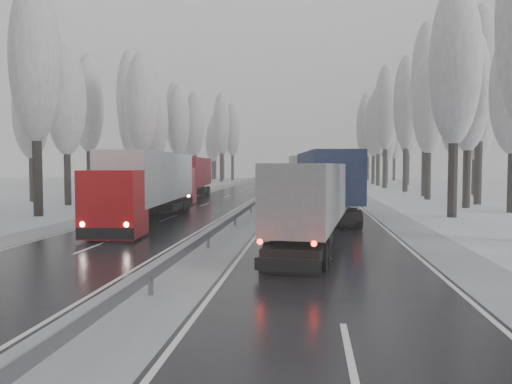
% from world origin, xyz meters
% --- Properties ---
extents(ground, '(260.00, 260.00, 0.00)m').
position_xyz_m(ground, '(0.00, 0.00, 0.00)').
color(ground, silver).
rests_on(ground, ground).
extents(carriageway_right, '(7.50, 200.00, 0.03)m').
position_xyz_m(carriageway_right, '(5.25, 30.00, 0.01)').
color(carriageway_right, black).
rests_on(carriageway_right, ground).
extents(carriageway_left, '(7.50, 200.00, 0.03)m').
position_xyz_m(carriageway_left, '(-5.25, 30.00, 0.01)').
color(carriageway_left, black).
rests_on(carriageway_left, ground).
extents(median_slush, '(3.00, 200.00, 0.04)m').
position_xyz_m(median_slush, '(0.00, 30.00, 0.02)').
color(median_slush, '#9CA0A4').
rests_on(median_slush, ground).
extents(shoulder_right, '(2.40, 200.00, 0.04)m').
position_xyz_m(shoulder_right, '(10.20, 30.00, 0.02)').
color(shoulder_right, '#9CA0A4').
rests_on(shoulder_right, ground).
extents(shoulder_left, '(2.40, 200.00, 0.04)m').
position_xyz_m(shoulder_left, '(-10.20, 30.00, 0.02)').
color(shoulder_left, '#9CA0A4').
rests_on(shoulder_left, ground).
extents(median_guardrail, '(0.12, 200.00, 0.76)m').
position_xyz_m(median_guardrail, '(0.00, 29.99, 0.60)').
color(median_guardrail, slate).
rests_on(median_guardrail, ground).
extents(tree_18, '(3.60, 3.60, 16.58)m').
position_xyz_m(tree_18, '(14.51, 27.03, 10.70)').
color(tree_18, black).
rests_on(tree_18, ground).
extents(tree_20, '(3.60, 3.60, 15.71)m').
position_xyz_m(tree_20, '(17.90, 35.17, 10.14)').
color(tree_20, black).
rests_on(tree_20, ground).
extents(tree_21, '(3.60, 3.60, 18.62)m').
position_xyz_m(tree_21, '(20.12, 39.17, 12.00)').
color(tree_21, black).
rests_on(tree_21, ground).
extents(tree_22, '(3.60, 3.60, 15.86)m').
position_xyz_m(tree_22, '(17.02, 45.60, 10.24)').
color(tree_22, black).
rests_on(tree_22, ground).
extents(tree_23, '(3.60, 3.60, 13.55)m').
position_xyz_m(tree_23, '(23.31, 49.60, 8.77)').
color(tree_23, black).
rests_on(tree_23, ground).
extents(tree_24, '(3.60, 3.60, 20.49)m').
position_xyz_m(tree_24, '(17.90, 51.02, 13.19)').
color(tree_24, black).
rests_on(tree_24, ground).
extents(tree_25, '(3.60, 3.60, 19.44)m').
position_xyz_m(tree_25, '(24.81, 55.02, 12.52)').
color(tree_25, black).
rests_on(tree_25, ground).
extents(tree_26, '(3.60, 3.60, 18.78)m').
position_xyz_m(tree_26, '(17.56, 61.27, 12.10)').
color(tree_26, black).
rests_on(tree_26, ground).
extents(tree_27, '(3.60, 3.60, 17.62)m').
position_xyz_m(tree_27, '(24.72, 65.27, 11.36)').
color(tree_27, black).
rests_on(tree_27, ground).
extents(tree_28, '(3.60, 3.60, 19.62)m').
position_xyz_m(tree_28, '(16.34, 71.95, 12.64)').
color(tree_28, black).
rests_on(tree_28, ground).
extents(tree_29, '(3.60, 3.60, 18.11)m').
position_xyz_m(tree_29, '(23.71, 75.95, 11.67)').
color(tree_29, black).
rests_on(tree_29, ground).
extents(tree_30, '(3.60, 3.60, 17.86)m').
position_xyz_m(tree_30, '(16.56, 81.70, 11.52)').
color(tree_30, black).
rests_on(tree_30, ground).
extents(tree_31, '(3.60, 3.60, 18.58)m').
position_xyz_m(tree_31, '(22.48, 85.70, 11.97)').
color(tree_31, black).
rests_on(tree_31, ground).
extents(tree_32, '(3.60, 3.60, 17.33)m').
position_xyz_m(tree_32, '(16.63, 89.21, 11.18)').
color(tree_32, black).
rests_on(tree_32, ground).
extents(tree_33, '(3.60, 3.60, 14.33)m').
position_xyz_m(tree_33, '(19.77, 93.21, 9.26)').
color(tree_33, black).
rests_on(tree_33, ground).
extents(tree_34, '(3.60, 3.60, 17.63)m').
position_xyz_m(tree_34, '(15.73, 96.32, 11.37)').
color(tree_34, black).
rests_on(tree_34, ground).
extents(tree_35, '(3.60, 3.60, 18.25)m').
position_xyz_m(tree_35, '(24.94, 100.32, 11.77)').
color(tree_35, black).
rests_on(tree_35, ground).
extents(tree_36, '(3.60, 3.60, 20.23)m').
position_xyz_m(tree_36, '(17.04, 106.16, 13.02)').
color(tree_36, black).
rests_on(tree_36, ground).
extents(tree_37, '(3.60, 3.60, 16.37)m').
position_xyz_m(tree_37, '(24.02, 110.16, 10.56)').
color(tree_37, black).
rests_on(tree_37, ground).
extents(tree_38, '(3.60, 3.60, 17.97)m').
position_xyz_m(tree_38, '(18.73, 116.73, 11.59)').
color(tree_38, black).
rests_on(tree_38, ground).
extents(tree_39, '(3.60, 3.60, 16.19)m').
position_xyz_m(tree_39, '(21.55, 120.73, 10.45)').
color(tree_39, black).
rests_on(tree_39, ground).
extents(tree_58, '(3.60, 3.60, 17.21)m').
position_xyz_m(tree_58, '(-15.13, 24.57, 11.10)').
color(tree_58, black).
rests_on(tree_58, ground).
extents(tree_60, '(3.60, 3.60, 14.84)m').
position_xyz_m(tree_60, '(-17.75, 34.20, 9.59)').
color(tree_60, black).
rests_on(tree_60, ground).
extents(tree_61, '(3.60, 3.60, 13.95)m').
position_xyz_m(tree_61, '(-23.52, 38.20, 9.02)').
color(tree_61, black).
rests_on(tree_61, ground).
extents(tree_62, '(3.60, 3.60, 16.04)m').
position_xyz_m(tree_62, '(-13.94, 43.73, 10.36)').
color(tree_62, black).
rests_on(tree_62, ground).
extents(tree_63, '(3.60, 3.60, 16.88)m').
position_xyz_m(tree_63, '(-21.85, 47.73, 10.89)').
color(tree_63, black).
rests_on(tree_63, ground).
extents(tree_64, '(3.60, 3.60, 15.42)m').
position_xyz_m(tree_64, '(-18.26, 52.71, 9.96)').
color(tree_64, black).
rests_on(tree_64, ground).
extents(tree_65, '(3.60, 3.60, 19.48)m').
position_xyz_m(tree_65, '(-20.05, 56.71, 12.55)').
color(tree_65, black).
rests_on(tree_65, ground).
extents(tree_66, '(3.60, 3.60, 15.23)m').
position_xyz_m(tree_66, '(-18.16, 62.35, 9.84)').
color(tree_66, black).
rests_on(tree_66, ground).
extents(tree_67, '(3.60, 3.60, 17.09)m').
position_xyz_m(tree_67, '(-19.54, 66.35, 11.03)').
color(tree_67, black).
rests_on(tree_67, ground).
extents(tree_68, '(3.60, 3.60, 16.65)m').
position_xyz_m(tree_68, '(-16.58, 69.11, 10.75)').
color(tree_68, black).
rests_on(tree_68, ground).
extents(tree_69, '(3.60, 3.60, 19.35)m').
position_xyz_m(tree_69, '(-21.42, 73.11, 12.46)').
color(tree_69, black).
rests_on(tree_69, ground).
extents(tree_70, '(3.60, 3.60, 17.09)m').
position_xyz_m(tree_70, '(-16.33, 79.19, 11.03)').
color(tree_70, black).
rests_on(tree_70, ground).
extents(tree_71, '(3.60, 3.60, 19.61)m').
position_xyz_m(tree_71, '(-21.09, 83.19, 12.63)').
color(tree_71, black).
rests_on(tree_71, ground).
extents(tree_72, '(3.60, 3.60, 15.11)m').
position_xyz_m(tree_72, '(-18.93, 88.54, 9.76)').
color(tree_72, black).
rests_on(tree_72, ground).
extents(tree_73, '(3.60, 3.60, 17.22)m').
position_xyz_m(tree_73, '(-21.82, 92.54, 11.11)').
color(tree_73, black).
rests_on(tree_73, ground).
extents(tree_74, '(3.60, 3.60, 19.68)m').
position_xyz_m(tree_74, '(-15.07, 99.33, 12.67)').
color(tree_74, black).
rests_on(tree_74, ground).
extents(tree_75, '(3.60, 3.60, 18.60)m').
position_xyz_m(tree_75, '(-24.20, 103.33, 11.99)').
color(tree_75, black).
rests_on(tree_75, ground).
extents(tree_76, '(3.60, 3.60, 18.55)m').
position_xyz_m(tree_76, '(-14.05, 108.72, 11.95)').
color(tree_76, black).
rests_on(tree_76, ground).
extents(tree_77, '(3.60, 3.60, 14.32)m').
position_xyz_m(tree_77, '(-19.66, 112.72, 9.26)').
color(tree_77, black).
rests_on(tree_77, ground).
extents(tree_78, '(3.60, 3.60, 19.55)m').
position_xyz_m(tree_78, '(-17.56, 115.31, 12.59)').
color(tree_78, black).
rests_on(tree_78, ground).
extents(tree_79, '(3.60, 3.60, 17.07)m').
position_xyz_m(tree_79, '(-20.33, 119.31, 11.01)').
color(tree_79, black).
rests_on(tree_79, ground).
extents(truck_grey_tarp, '(4.13, 14.84, 3.77)m').
position_xyz_m(truck_grey_tarp, '(4.71, 13.91, 2.20)').
color(truck_grey_tarp, '#424246').
rests_on(truck_grey_tarp, ground).
extents(truck_blue_box, '(4.42, 18.04, 4.59)m').
position_xyz_m(truck_blue_box, '(5.35, 26.09, 2.68)').
color(truck_blue_box, navy).
rests_on(truck_blue_box, ground).
extents(truck_cream_box, '(3.78, 17.58, 4.48)m').
position_xyz_m(truck_cream_box, '(4.60, 39.52, 2.61)').
color(truck_cream_box, '#B6AFA1').
rests_on(truck_cream_box, ground).
extents(box_truck_distant, '(2.39, 6.81, 2.51)m').
position_xyz_m(box_truck_distant, '(5.85, 75.91, 1.28)').
color(box_truck_distant, silver).
rests_on(box_truck_distant, ground).
extents(truck_red_white, '(3.97, 17.68, 4.50)m').
position_xyz_m(truck_red_white, '(-5.67, 20.86, 2.63)').
color(truck_red_white, '#B3090D').
rests_on(truck_red_white, ground).
extents(truck_red_red, '(4.37, 17.61, 4.48)m').
position_xyz_m(truck_red_red, '(-8.21, 42.35, 2.61)').
color(truck_red_red, red).
rests_on(truck_red_red, ground).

